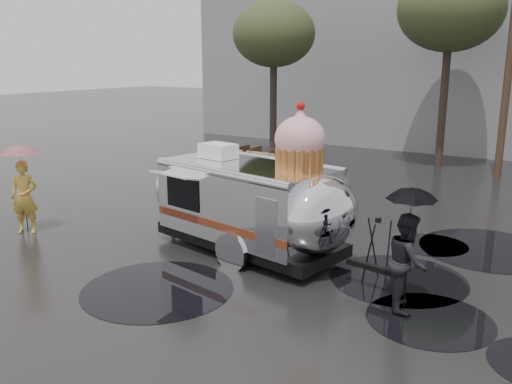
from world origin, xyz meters
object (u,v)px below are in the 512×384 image
Objects in this scene: tripod at (377,245)px; person_right at (407,262)px; airstream_trailer at (251,199)px; person_left at (24,197)px.

person_right is at bearing -51.71° from tripod.
airstream_trailer is 4.94× the size of tripod.
person_left is 1.06× the size of person_right.
airstream_trailer is 3.74× the size of person_right.
person_left is 9.08m from tripod.
person_left is at bearing -175.19° from tripod.
person_right is 1.32× the size of tripod.
airstream_trailer reaches higher than person_left.
person_left is at bearing 74.19° from person_right.
person_left reaches higher than person_right.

